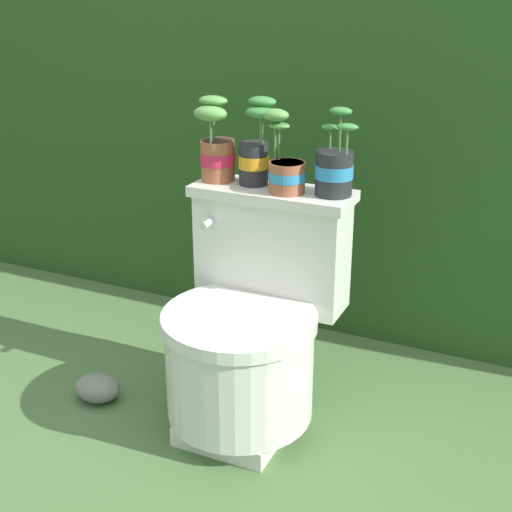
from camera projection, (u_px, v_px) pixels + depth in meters
name	position (u px, v px, depth m)	size (l,w,h in m)	color
ground_plane	(232.00, 426.00, 2.08)	(12.00, 12.00, 0.00)	#4C703D
hedge_backdrop	(359.00, 145.00, 2.83)	(3.62, 0.93, 1.18)	#284C1E
toilet	(249.00, 332.00, 2.03)	(0.47, 0.52, 0.67)	silver
potted_plant_left	(216.00, 149.00, 2.05)	(0.10, 0.13, 0.25)	#9E5638
potted_plant_midleft	(255.00, 151.00, 2.02)	(0.12, 0.09, 0.25)	#262628
potted_plant_middle	(286.00, 168.00, 1.96)	(0.13, 0.10, 0.23)	#9E5638
potted_plant_midright	(335.00, 168.00, 1.93)	(0.12, 0.11, 0.24)	#262628
garden_stone	(97.00, 388.00, 2.20)	(0.14, 0.12, 0.08)	gray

